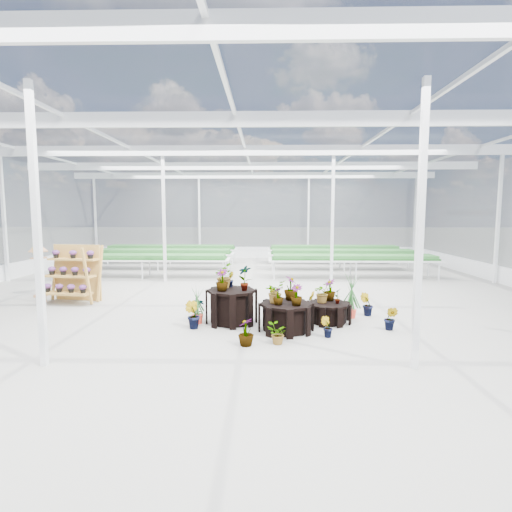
{
  "coord_description": "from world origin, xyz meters",
  "views": [
    {
      "loc": [
        0.6,
        -10.22,
        2.48
      ],
      "look_at": [
        0.36,
        0.71,
        1.3
      ],
      "focal_mm": 28.0,
      "sensor_mm": 36.0,
      "label": 1
    }
  ],
  "objects_px": {
    "plinth_mid": "(286,317)",
    "bird_table": "(39,270)",
    "shelf_rack": "(70,274)",
    "plinth_tall": "(232,306)",
    "plinth_low": "(328,313)"
  },
  "relations": [
    {
      "from": "bird_table",
      "to": "plinth_tall",
      "type": "bearing_deg",
      "value": -37.64
    },
    {
      "from": "plinth_tall",
      "to": "shelf_rack",
      "type": "distance_m",
      "value": 5.04
    },
    {
      "from": "plinth_low",
      "to": "bird_table",
      "type": "xyz_separation_m",
      "value": [
        -8.11,
        2.6,
        0.58
      ]
    },
    {
      "from": "plinth_tall",
      "to": "plinth_low",
      "type": "bearing_deg",
      "value": 2.6
    },
    {
      "from": "plinth_low",
      "to": "shelf_rack",
      "type": "xyz_separation_m",
      "value": [
        -6.83,
        1.87,
        0.57
      ]
    },
    {
      "from": "plinth_mid",
      "to": "shelf_rack",
      "type": "xyz_separation_m",
      "value": [
        -5.83,
        2.57,
        0.5
      ]
    },
    {
      "from": "plinth_mid",
      "to": "bird_table",
      "type": "height_order",
      "value": "bird_table"
    },
    {
      "from": "plinth_tall",
      "to": "shelf_rack",
      "type": "height_order",
      "value": "shelf_rack"
    },
    {
      "from": "plinth_mid",
      "to": "bird_table",
      "type": "xyz_separation_m",
      "value": [
        -7.11,
        3.3,
        0.5
      ]
    },
    {
      "from": "plinth_tall",
      "to": "plinth_low",
      "type": "relative_size",
      "value": 1.13
    },
    {
      "from": "plinth_low",
      "to": "shelf_rack",
      "type": "distance_m",
      "value": 7.1
    },
    {
      "from": "plinth_mid",
      "to": "shelf_rack",
      "type": "bearing_deg",
      "value": 156.24
    },
    {
      "from": "plinth_tall",
      "to": "plinth_low",
      "type": "height_order",
      "value": "plinth_tall"
    },
    {
      "from": "shelf_rack",
      "to": "bird_table",
      "type": "xyz_separation_m",
      "value": [
        -1.29,
        0.73,
        0.0
      ]
    },
    {
      "from": "plinth_tall",
      "to": "plinth_mid",
      "type": "xyz_separation_m",
      "value": [
        1.2,
        -0.6,
        -0.08
      ]
    }
  ]
}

